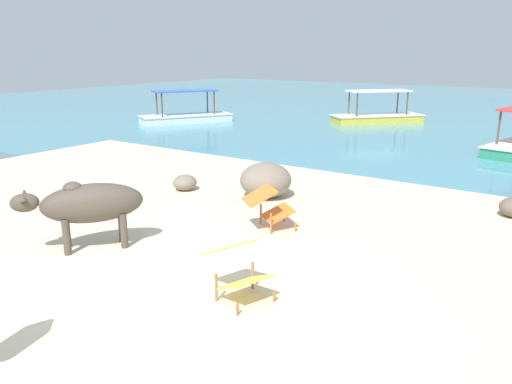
# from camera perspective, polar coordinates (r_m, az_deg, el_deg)

# --- Properties ---
(sand_beach) EXTENTS (18.00, 14.00, 0.04)m
(sand_beach) POSITION_cam_1_polar(r_m,az_deg,el_deg) (6.18, -11.95, -11.74)
(sand_beach) COLOR beige
(sand_beach) RESTS_ON ground
(water_surface) EXTENTS (60.00, 36.00, 0.03)m
(water_surface) POSITION_cam_1_polar(r_m,az_deg,el_deg) (26.19, 25.53, 7.89)
(water_surface) COLOR teal
(water_surface) RESTS_ON ground
(cow) EXTENTS (1.35, 1.67, 1.02)m
(cow) POSITION_cam_1_polar(r_m,az_deg,el_deg) (7.63, -18.23, -1.28)
(cow) COLOR #4C4238
(cow) RESTS_ON sand_beach
(deck_chair_near) EXTENTS (0.89, 0.75, 0.68)m
(deck_chair_near) POSITION_cam_1_polar(r_m,az_deg,el_deg) (5.92, -2.13, -8.29)
(deck_chair_near) COLOR olive
(deck_chair_near) RESTS_ON sand_beach
(deck_chair_far) EXTENTS (0.89, 0.93, 0.68)m
(deck_chair_far) POSITION_cam_1_polar(r_m,az_deg,el_deg) (8.14, 1.44, -1.54)
(deck_chair_far) COLOR olive
(deck_chair_far) RESTS_ON sand_beach
(shore_rock_large) EXTENTS (0.57, 0.59, 0.32)m
(shore_rock_large) POSITION_cam_1_polar(r_m,az_deg,el_deg) (10.57, -7.99, 1.07)
(shore_rock_large) COLOR gray
(shore_rock_large) RESTS_ON sand_beach
(shore_rock_small) EXTENTS (1.38, 1.39, 0.69)m
(shore_rock_small) POSITION_cam_1_polar(r_m,az_deg,el_deg) (9.92, 1.09, 1.36)
(shore_rock_small) COLOR gray
(shore_rock_small) RESTS_ON sand_beach
(boat_yellow) EXTENTS (3.31, 3.50, 1.29)m
(boat_yellow) POSITION_cam_1_polar(r_m,az_deg,el_deg) (21.29, 13.44, 8.33)
(boat_yellow) COLOR gold
(boat_yellow) RESTS_ON water_surface
(boat_white) EXTENTS (2.82, 3.76, 1.29)m
(boat_white) POSITION_cam_1_polar(r_m,az_deg,el_deg) (20.95, -7.87, 8.49)
(boat_white) COLOR white
(boat_white) RESTS_ON water_surface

